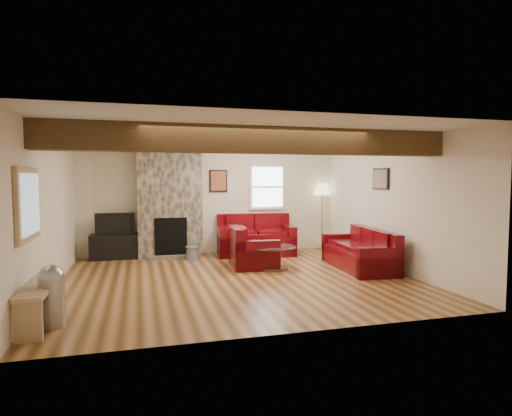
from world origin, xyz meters
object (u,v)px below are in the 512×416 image
at_px(armchair_red, 254,247).
at_px(television, 115,223).
at_px(sofa_three, 359,249).
at_px(loveseat, 256,235).
at_px(coffee_table, 273,258).
at_px(tv_cabinet, 116,246).
at_px(floor_lamp, 322,193).

distance_m(armchair_red, television, 3.17).
xyz_separation_m(sofa_three, armchair_red, (-1.96, 0.67, 0.02)).
bearing_deg(television, loveseat, -5.54).
distance_m(armchair_red, coffee_table, 0.47).
bearing_deg(sofa_three, tv_cabinet, -111.03).
distance_m(sofa_three, coffee_table, 1.70).
bearing_deg(tv_cabinet, television, 0.00).
xyz_separation_m(coffee_table, floor_lamp, (1.90, 1.94, 1.18)).
height_order(sofa_three, loveseat, loveseat).
height_order(loveseat, floor_lamp, floor_lamp).
bearing_deg(sofa_three, armchair_red, -103.67).
relative_size(sofa_three, tv_cabinet, 1.84).
distance_m(armchair_red, floor_lamp, 2.93).
bearing_deg(tv_cabinet, floor_lamp, 0.23).
height_order(armchair_red, television, television).
relative_size(armchair_red, television, 1.19).
relative_size(loveseat, television, 2.10).
height_order(television, floor_lamp, floor_lamp).
relative_size(coffee_table, television, 1.09).
height_order(coffee_table, floor_lamp, floor_lamp).
relative_size(armchair_red, tv_cabinet, 0.92).
bearing_deg(floor_lamp, sofa_three, -96.18).
distance_m(sofa_three, television, 5.20).
relative_size(tv_cabinet, television, 1.30).
relative_size(television, floor_lamp, 0.50).
distance_m(sofa_three, armchair_red, 2.07).
relative_size(loveseat, floor_lamp, 1.06).
relative_size(sofa_three, loveseat, 1.14).
height_order(tv_cabinet, television, television).
xyz_separation_m(armchair_red, floor_lamp, (2.21, 1.64, 1.00)).
bearing_deg(armchair_red, loveseat, -12.84).
distance_m(tv_cabinet, television, 0.51).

